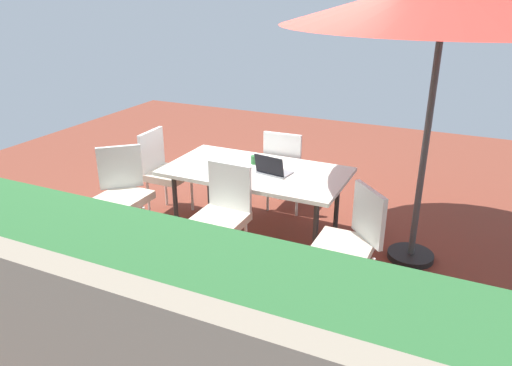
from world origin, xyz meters
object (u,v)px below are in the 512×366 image
object	(u,v)px
chair_northeast	(122,191)
chair_south	(286,166)
cup	(254,160)
chair_east	(164,169)
chair_northwest	(351,239)
laptop	(273,170)
dining_table	(256,174)
patio_umbrella	(445,2)
chair_north	(222,212)

from	to	relation	value
chair_northeast	chair_south	bearing A→B (deg)	6.77
chair_northeast	cup	xyz separation A→B (m)	(-1.09, -0.83, 0.23)
chair_south	cup	world-z (taller)	chair_south
chair_east	cup	xyz separation A→B (m)	(-1.08, -0.12, 0.23)
chair_northeast	chair_northwest	xyz separation A→B (m)	(-2.37, 0.03, 0.00)
chair_south	cup	distance (m)	0.62
chair_south	chair_northwest	size ratio (longest dim) A/B	1.00
laptop	chair_east	bearing A→B (deg)	5.10
chair_northeast	chair_south	distance (m)	1.86
dining_table	chair_south	world-z (taller)	chair_south
chair_northeast	laptop	world-z (taller)	chair_northeast
chair_northeast	cup	bearing A→B (deg)	-4.41
chair_northeast	patio_umbrella	bearing A→B (deg)	-24.62
dining_table	laptop	world-z (taller)	laptop
laptop	chair_south	bearing A→B (deg)	-69.71
chair_north	chair_northwest	xyz separation A→B (m)	(-1.21, 0.01, 0.00)
chair_east	chair_northeast	bearing A→B (deg)	177.37
chair_northwest	cup	xyz separation A→B (m)	(1.28, -0.86, 0.23)
patio_umbrella	chair_northwest	size ratio (longest dim) A/B	2.72
chair_northeast	laptop	bearing A→B (deg)	-17.47
chair_north	chair_south	bearing A→B (deg)	88.83
chair_northwest	dining_table	bearing A→B (deg)	-164.03
patio_umbrella	chair_east	world-z (taller)	patio_umbrella
chair_east	dining_table	bearing A→B (deg)	-93.75
chair_northwest	chair_south	bearing A→B (deg)	175.23
chair_east	cup	distance (m)	1.11
chair_north	laptop	xyz separation A→B (m)	(-0.23, -0.64, 0.23)
cup	patio_umbrella	bearing A→B (deg)	-179.37
chair_northeast	chair_east	bearing A→B (deg)	47.64
patio_umbrella	cup	bearing A→B (deg)	0.63
chair_northeast	chair_south	xyz separation A→B (m)	(-1.24, -1.39, 0.00)
chair_northwest	patio_umbrella	bearing A→B (deg)	111.84
chair_northeast	chair_east	xyz separation A→B (m)	(-0.01, -0.71, 0.00)
cup	chair_northeast	bearing A→B (deg)	37.20
dining_table	chair_south	distance (m)	0.73
chair_east	chair_northwest	xyz separation A→B (m)	(-2.36, 0.74, 0.00)
laptop	chair_northeast	bearing A→B (deg)	32.91
dining_table	chair_northwest	distance (m)	1.38
patio_umbrella	chair_north	bearing A→B (deg)	28.25
dining_table	chair_northeast	distance (m)	1.37
chair_northeast	chair_south	world-z (taller)	same
patio_umbrella	chair_northeast	distance (m)	3.42
chair_northwest	laptop	world-z (taller)	chair_northwest
patio_umbrella	cup	xyz separation A→B (m)	(1.68, 0.02, -1.58)
dining_table	laptop	distance (m)	0.24
chair_east	chair_northwest	size ratio (longest dim) A/B	1.00
chair_east	chair_north	bearing A→B (deg)	-124.14
chair_south	chair_northeast	bearing A→B (deg)	46.16
dining_table	chair_north	distance (m)	0.70
chair_east	chair_north	xyz separation A→B (m)	(-1.16, 0.73, 0.00)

